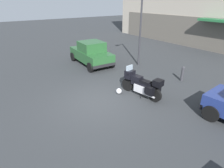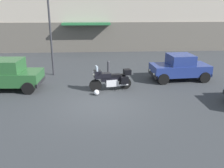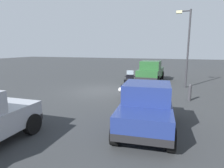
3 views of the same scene
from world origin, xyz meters
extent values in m
plane|color=#2D3033|center=(0.00, 0.00, 0.00)|extent=(80.00, 80.00, 0.00)
cylinder|color=black|center=(-0.18, 1.76, 0.32)|extent=(0.65, 0.25, 0.64)
cylinder|color=black|center=(1.42, 2.03, 0.32)|extent=(0.65, 0.25, 0.64)
cylinder|color=#B7B7BC|center=(-0.16, 1.76, 0.75)|extent=(0.33, 0.12, 0.68)
cube|color=#B7B7BC|center=(0.66, 1.90, 0.42)|extent=(0.66, 0.50, 0.36)
cube|color=black|center=(0.66, 1.90, 0.66)|extent=(1.13, 0.46, 0.28)
cube|color=black|center=(0.37, 1.85, 0.84)|extent=(0.57, 0.42, 0.24)
cube|color=black|center=(0.86, 1.94, 0.80)|extent=(0.60, 0.39, 0.12)
cube|color=black|center=(-0.06, 1.78, 0.92)|extent=(0.43, 0.49, 0.40)
cube|color=#8C9EAD|center=(-0.10, 1.77, 1.22)|extent=(0.15, 0.41, 0.28)
sphere|color=#EAEACC|center=(-0.24, 1.75, 0.92)|extent=(0.14, 0.14, 0.14)
cylinder|color=black|center=(0.02, 1.79, 1.02)|extent=(0.14, 0.62, 0.04)
cylinder|color=#B7B7BC|center=(1.29, 1.81, 0.30)|extent=(0.56, 0.18, 0.09)
cube|color=black|center=(1.35, 1.74, 0.58)|extent=(0.43, 0.26, 0.36)
cube|color=black|center=(1.26, 2.29, 0.58)|extent=(0.43, 0.26, 0.36)
cube|color=black|center=(1.52, 2.05, 0.95)|extent=(0.42, 0.45, 0.28)
cylinder|color=black|center=(0.84, 1.75, 0.15)|extent=(0.04, 0.13, 0.29)
sphere|color=silver|center=(-0.13, 1.18, 0.14)|extent=(0.28, 0.28, 0.28)
cube|color=#235128|center=(-4.99, 2.38, 0.66)|extent=(3.88, 1.83, 0.68)
cube|color=#235128|center=(-4.84, 2.38, 1.32)|extent=(1.67, 1.59, 0.64)
cube|color=#8C9EAD|center=(-5.59, 2.41, 1.32)|extent=(0.13, 1.40, 0.54)
cube|color=#8C9EAD|center=(-4.10, 2.34, 1.32)|extent=(0.13, 1.40, 0.51)
cube|color=black|center=(-6.84, 2.48, 0.42)|extent=(0.20, 1.64, 0.20)
cube|color=black|center=(-3.15, 2.29, 0.42)|extent=(0.20, 1.64, 0.20)
cylinder|color=black|center=(-6.48, 1.68, 0.32)|extent=(0.65, 0.25, 0.64)
cylinder|color=black|center=(-6.40, 3.24, 0.32)|extent=(0.65, 0.25, 0.64)
cylinder|color=black|center=(-3.58, 1.53, 0.32)|extent=(0.65, 0.25, 0.64)
cylinder|color=black|center=(-3.51, 3.09, 0.32)|extent=(0.65, 0.25, 0.64)
sphere|color=silver|center=(-6.91, 2.03, 0.54)|extent=(0.14, 0.14, 0.14)
sphere|color=silver|center=(-6.87, 2.93, 0.54)|extent=(0.14, 0.14, 0.14)
cube|color=black|center=(3.24, 3.37, 0.42)|extent=(0.23, 1.56, 0.20)
cylinder|color=black|center=(3.69, 2.66, 0.32)|extent=(0.65, 0.27, 0.64)
sphere|color=silver|center=(3.22, 2.94, 0.54)|extent=(0.14, 0.14, 0.14)
sphere|color=silver|center=(3.15, 3.79, 0.54)|extent=(0.14, 0.14, 0.14)
cylinder|color=#2D2D33|center=(-2.91, 5.03, 2.56)|extent=(0.12, 0.12, 5.13)
cylinder|color=#333338|center=(0.66, 5.08, 0.40)|extent=(0.16, 0.16, 0.79)
sphere|color=#333338|center=(0.66, 5.08, 0.79)|extent=(0.16, 0.16, 0.16)
camera|label=1|loc=(6.43, -3.90, 4.26)|focal=30.14mm
camera|label=2|loc=(-0.06, -10.15, 4.33)|focal=38.32mm
camera|label=3|loc=(10.90, 4.31, 2.65)|focal=30.58mm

